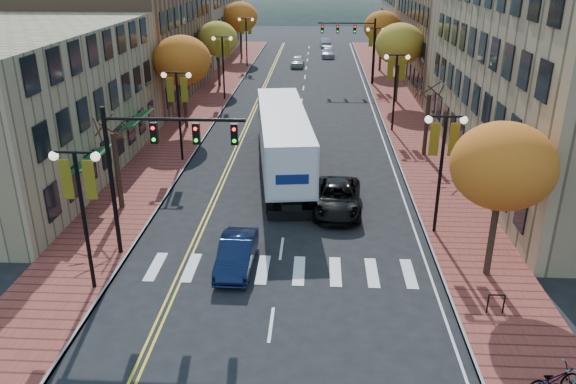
# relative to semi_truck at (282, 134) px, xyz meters

# --- Properties ---
(ground) EXTENTS (200.00, 200.00, 0.00)m
(ground) POSITION_rel_semi_truck_xyz_m (0.67, -14.76, -2.45)
(ground) COLOR black
(ground) RESTS_ON ground
(sidewalk_left) EXTENTS (4.00, 85.00, 0.15)m
(sidewalk_left) POSITION_rel_semi_truck_xyz_m (-8.33, 17.74, -2.37)
(sidewalk_left) COLOR brown
(sidewalk_left) RESTS_ON ground
(sidewalk_right) EXTENTS (4.00, 85.00, 0.15)m
(sidewalk_right) POSITION_rel_semi_truck_xyz_m (9.67, 17.74, -2.37)
(sidewalk_right) COLOR brown
(sidewalk_right) RESTS_ON ground
(building_left_near) EXTENTS (12.00, 22.00, 9.00)m
(building_left_near) POSITION_rel_semi_truck_xyz_m (-16.33, -1.76, 2.05)
(building_left_near) COLOR #9E8966
(building_left_near) RESTS_ON ground
(building_left_mid) EXTENTS (12.00, 24.00, 11.00)m
(building_left_mid) POSITION_rel_semi_truck_xyz_m (-16.33, 21.24, 3.05)
(building_left_mid) COLOR brown
(building_left_mid) RESTS_ON ground
(building_left_far) EXTENTS (12.00, 26.00, 9.50)m
(building_left_far) POSITION_rel_semi_truck_xyz_m (-16.33, 46.24, 2.30)
(building_left_far) COLOR #9E8966
(building_left_far) RESTS_ON ground
(building_right_mid) EXTENTS (15.00, 24.00, 10.00)m
(building_right_mid) POSITION_rel_semi_truck_xyz_m (19.17, 27.24, 2.55)
(building_right_mid) COLOR brown
(building_right_mid) RESTS_ON ground
(building_right_far) EXTENTS (15.00, 20.00, 11.00)m
(building_right_far) POSITION_rel_semi_truck_xyz_m (19.17, 49.24, 3.05)
(building_right_far) COLOR #9E8966
(building_right_far) RESTS_ON ground
(tree_left_a) EXTENTS (0.28, 0.28, 4.20)m
(tree_left_a) POSITION_rel_semi_truck_xyz_m (-8.33, -6.76, -0.20)
(tree_left_a) COLOR #382619
(tree_left_a) RESTS_ON sidewalk_left
(tree_left_b) EXTENTS (4.48, 4.48, 7.21)m
(tree_left_b) POSITION_rel_semi_truck_xyz_m (-8.33, 9.24, 3.00)
(tree_left_b) COLOR #382619
(tree_left_b) RESTS_ON sidewalk_left
(tree_left_c) EXTENTS (4.16, 4.16, 6.69)m
(tree_left_c) POSITION_rel_semi_truck_xyz_m (-8.33, 25.24, 2.61)
(tree_left_c) COLOR #382619
(tree_left_c) RESTS_ON sidewalk_left
(tree_left_d) EXTENTS (4.61, 4.61, 7.42)m
(tree_left_d) POSITION_rel_semi_truck_xyz_m (-8.33, 43.24, 3.16)
(tree_left_d) COLOR #382619
(tree_left_d) RESTS_ON sidewalk_left
(tree_right_a) EXTENTS (4.16, 4.16, 6.69)m
(tree_right_a) POSITION_rel_semi_truck_xyz_m (9.67, -12.76, 2.61)
(tree_right_a) COLOR #382619
(tree_right_a) RESTS_ON sidewalk_right
(tree_right_b) EXTENTS (0.28, 0.28, 4.20)m
(tree_right_b) POSITION_rel_semi_truck_xyz_m (9.67, 3.24, -0.20)
(tree_right_b) COLOR #382619
(tree_right_b) RESTS_ON sidewalk_right
(tree_right_c) EXTENTS (4.48, 4.48, 7.21)m
(tree_right_c) POSITION_rel_semi_truck_xyz_m (9.67, 19.24, 3.00)
(tree_right_c) COLOR #382619
(tree_right_c) RESTS_ON sidewalk_right
(tree_right_d) EXTENTS (4.35, 4.35, 7.00)m
(tree_right_d) POSITION_rel_semi_truck_xyz_m (9.67, 35.24, 2.84)
(tree_right_d) COLOR #382619
(tree_right_d) RESTS_ON sidewalk_right
(lamp_left_a) EXTENTS (1.96, 0.36, 6.05)m
(lamp_left_a) POSITION_rel_semi_truck_xyz_m (-6.83, -14.76, 1.85)
(lamp_left_a) COLOR black
(lamp_left_a) RESTS_ON ground
(lamp_left_b) EXTENTS (1.96, 0.36, 6.05)m
(lamp_left_b) POSITION_rel_semi_truck_xyz_m (-6.83, 1.24, 1.85)
(lamp_left_b) COLOR black
(lamp_left_b) RESTS_ON ground
(lamp_left_c) EXTENTS (1.96, 0.36, 6.05)m
(lamp_left_c) POSITION_rel_semi_truck_xyz_m (-6.83, 19.24, 1.85)
(lamp_left_c) COLOR black
(lamp_left_c) RESTS_ON ground
(lamp_left_d) EXTENTS (1.96, 0.36, 6.05)m
(lamp_left_d) POSITION_rel_semi_truck_xyz_m (-6.83, 37.24, 1.85)
(lamp_left_d) COLOR black
(lamp_left_d) RESTS_ON ground
(lamp_right_a) EXTENTS (1.96, 0.36, 6.05)m
(lamp_right_a) POSITION_rel_semi_truck_xyz_m (8.17, -8.76, 1.85)
(lamp_right_a) COLOR black
(lamp_right_a) RESTS_ON ground
(lamp_right_b) EXTENTS (1.96, 0.36, 6.05)m
(lamp_right_b) POSITION_rel_semi_truck_xyz_m (8.17, 9.24, 1.85)
(lamp_right_b) COLOR black
(lamp_right_b) RESTS_ON ground
(lamp_right_c) EXTENTS (1.96, 0.36, 6.05)m
(lamp_right_c) POSITION_rel_semi_truck_xyz_m (8.17, 27.24, 1.85)
(lamp_right_c) COLOR black
(lamp_right_c) RESTS_ON ground
(traffic_mast_near) EXTENTS (6.10, 0.35, 7.00)m
(traffic_mast_near) POSITION_rel_semi_truck_xyz_m (-4.81, -11.76, 2.48)
(traffic_mast_near) COLOR black
(traffic_mast_near) RESTS_ON ground
(traffic_mast_far) EXTENTS (6.10, 0.34, 7.00)m
(traffic_mast_far) POSITION_rel_semi_truck_xyz_m (6.15, 27.24, 2.48)
(traffic_mast_far) COLOR black
(traffic_mast_far) RESTS_ON ground
(semi_truck) EXTENTS (4.78, 16.95, 4.19)m
(semi_truck) POSITION_rel_semi_truck_xyz_m (0.00, 0.00, 0.00)
(semi_truck) COLOR black
(semi_truck) RESTS_ON ground
(navy_sedan) EXTENTS (1.52, 4.22, 1.39)m
(navy_sedan) POSITION_rel_semi_truck_xyz_m (-1.18, -12.61, -1.75)
(navy_sedan) COLOR black
(navy_sedan) RESTS_ON ground
(black_suv) EXTENTS (2.72, 5.52, 1.51)m
(black_suv) POSITION_rel_semi_truck_xyz_m (3.42, -6.22, -1.69)
(black_suv) COLOR black
(black_suv) RESTS_ON ground
(car_far_white) EXTENTS (1.70, 4.07, 1.38)m
(car_far_white) POSITION_rel_semi_truck_xyz_m (-0.46, 38.03, -1.76)
(car_far_white) COLOR silver
(car_far_white) RESTS_ON ground
(car_far_silver) EXTENTS (1.85, 4.41, 1.27)m
(car_far_silver) POSITION_rel_semi_truck_xyz_m (3.50, 45.88, -1.81)
(car_far_silver) COLOR #A8A7AF
(car_far_silver) RESTS_ON ground
(car_far_oncoming) EXTENTS (1.85, 4.43, 1.42)m
(car_far_oncoming) POSITION_rel_semi_truck_xyz_m (3.21, 55.21, -1.73)
(car_far_oncoming) COLOR #A8A8AF
(car_far_oncoming) RESTS_ON ground
(bicycle) EXTENTS (1.95, 1.19, 0.97)m
(bicycle) POSITION_rel_semi_truck_xyz_m (9.71, -19.99, -1.81)
(bicycle) COLOR gray
(bicycle) RESTS_ON sidewalk_right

